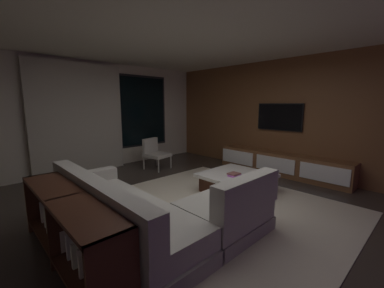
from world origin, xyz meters
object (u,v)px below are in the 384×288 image
(coffee_table, at_px, (236,183))
(book_stack_on_coffee_table, at_px, (234,175))
(sectional_couch, at_px, (151,214))
(mounted_tv, at_px, (279,117))
(accent_chair_near_window, at_px, (155,152))
(media_console, at_px, (281,164))
(console_table_behind_couch, at_px, (68,226))

(coffee_table, xyz_separation_m, book_stack_on_coffee_table, (-0.15, -0.05, 0.20))
(sectional_couch, relative_size, mounted_tv, 2.25)
(book_stack_on_coffee_table, relative_size, accent_chair_near_window, 0.28)
(media_console, height_order, console_table_behind_couch, console_table_behind_couch)
(console_table_behind_couch, bearing_deg, book_stack_on_coffee_table, -0.45)
(sectional_couch, height_order, media_console, sectional_couch)
(sectional_couch, distance_m, coffee_table, 2.04)
(media_console, xyz_separation_m, console_table_behind_couch, (-4.65, 0.01, 0.16))
(book_stack_on_coffee_table, bearing_deg, console_table_behind_couch, 179.55)
(coffee_table, distance_m, console_table_behind_couch, 2.96)
(accent_chair_near_window, distance_m, media_console, 3.12)
(sectional_couch, bearing_deg, media_console, 1.85)
(media_console, bearing_deg, coffee_table, 178.65)
(sectional_couch, relative_size, media_console, 0.81)
(coffee_table, height_order, mounted_tv, mounted_tv)
(coffee_table, distance_m, media_console, 1.70)
(coffee_table, bearing_deg, sectional_couch, -175.49)
(sectional_couch, bearing_deg, book_stack_on_coffee_table, 3.35)
(book_stack_on_coffee_table, bearing_deg, mounted_tv, 5.86)
(mounted_tv, bearing_deg, media_console, -132.48)
(media_console, height_order, mounted_tv, mounted_tv)
(mounted_tv, distance_m, console_table_behind_couch, 4.92)
(coffee_table, xyz_separation_m, accent_chair_near_window, (-0.11, 2.50, 0.25))
(sectional_couch, relative_size, accent_chair_near_window, 3.21)
(accent_chair_near_window, bearing_deg, mounted_tv, -49.72)
(book_stack_on_coffee_table, xyz_separation_m, accent_chair_near_window, (0.04, 2.55, 0.05))
(coffee_table, bearing_deg, media_console, -1.35)
(accent_chair_near_window, xyz_separation_m, console_table_behind_couch, (-2.84, -2.53, -0.02))
(book_stack_on_coffee_table, relative_size, media_console, 0.07)
(sectional_couch, xyz_separation_m, coffee_table, (2.03, 0.16, -0.10))
(book_stack_on_coffee_table, distance_m, media_console, 1.85)
(accent_chair_near_window, xyz_separation_m, mounted_tv, (1.99, -2.34, 0.92))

